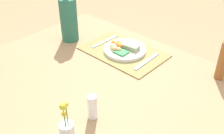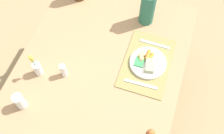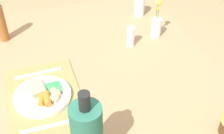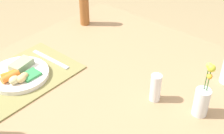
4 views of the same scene
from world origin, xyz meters
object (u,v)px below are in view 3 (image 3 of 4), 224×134
dinner_plate (43,95)px  pepper_mill (1,21)px  fork (38,73)px  knife (47,127)px  dining_table (104,89)px  flower_vase (156,25)px  salt_shaker (131,37)px  water_tumbler (139,7)px

dinner_plate → pepper_mill: pepper_mill is taller
fork → knife: 0.31m
dining_table → flower_vase: flower_vase is taller
dinner_plate → dining_table: bearing=107.2°
knife → salt_shaker: bearing=130.4°
dining_table → salt_shaker: (-0.15, 0.19, 0.16)m
dinner_plate → salt_shaker: 0.53m
dining_table → water_tumbler: (-0.42, 0.35, 0.16)m
flower_vase → water_tumbler: (-0.23, -0.00, -0.01)m
dining_table → knife: size_ratio=6.48×
dining_table → salt_shaker: size_ratio=12.34×
dinner_plate → pepper_mill: (-0.49, -0.13, 0.09)m
flower_vase → fork: bearing=-79.0°
flower_vase → salt_shaker: bearing=-76.0°
water_tumbler → dinner_plate: bearing=-51.0°
dinner_plate → knife: (0.16, -0.01, -0.01)m
dinner_plate → salt_shaker: bearing=116.9°
dinner_plate → water_tumbler: (-0.51, 0.63, 0.03)m
fork → salt_shaker: size_ratio=1.95×
water_tumbler → fork: bearing=-60.8°
fork → flower_vase: size_ratio=1.02×
flower_vase → dining_table: bearing=-61.1°
fork → knife: bearing=-3.8°
flower_vase → pepper_mill: size_ratio=0.89×
knife → flower_vase: flower_vase is taller
dinner_plate → fork: dinner_plate is taller
salt_shaker → flower_vase: size_ratio=0.52×
salt_shaker → flower_vase: flower_vase is taller
knife → dinner_plate: bearing=177.2°
fork → water_tumbler: water_tumbler is taller
flower_vase → water_tumbler: bearing=-179.8°
dinner_plate → water_tumbler: 0.81m
dining_table → fork: bearing=-103.8°
water_tumbler → knife: bearing=-43.8°
fork → water_tumbler: bearing=117.2°
pepper_mill → water_tumbler: (-0.01, 0.75, -0.06)m
flower_vase → pepper_mill: (-0.21, -0.75, 0.05)m
salt_shaker → pepper_mill: bearing=-112.9°
knife → water_tumbler: 0.92m
flower_vase → pepper_mill: pepper_mill is taller
dining_table → knife: (0.24, -0.29, 0.12)m
pepper_mill → knife: bearing=10.1°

